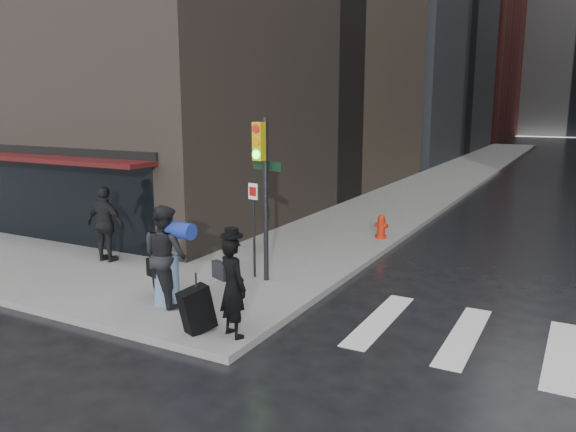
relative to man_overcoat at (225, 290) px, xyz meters
The scene contains 9 objects.
ground 2.18m from the man_overcoat, 138.81° to the left, with size 140.00×140.00×0.00m, color black.
sidewalk_left 28.33m from the man_overcoat, 92.96° to the left, with size 4.00×50.00×0.15m, color slate.
bldg_left_far 66.02m from the man_overcoat, 102.88° to the left, with size 22.00×20.00×26.00m, color #56221D.
storefront 9.08m from the man_overcoat, 159.40° to the left, with size 8.40×1.11×2.83m.
man_overcoat is the anchor object (origin of this frame).
man_jeans 2.09m from the man_overcoat, 159.02° to the left, with size 1.42×1.05×2.03m.
man_greycoat 5.91m from the man_overcoat, 155.32° to the left, with size 1.16×0.53×1.94m.
traffic_light 3.50m from the man_overcoat, 108.93° to the left, with size 0.91×0.51×3.69m.
fire_hydrant 8.23m from the man_overcoat, 89.97° to the left, with size 0.42×0.32×0.73m.
Camera 1 is at (6.80, -8.91, 4.12)m, focal length 35.00 mm.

